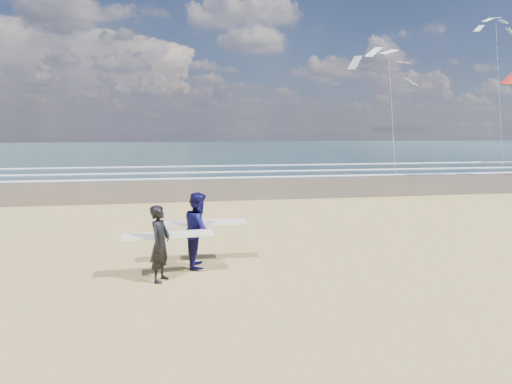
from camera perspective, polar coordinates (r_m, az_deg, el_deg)
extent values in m
cube|color=#4C3A28|center=(34.73, 23.48, 1.23)|extent=(220.00, 12.00, 0.01)
cube|color=#1A323A|center=(85.01, 3.00, 5.41)|extent=(220.00, 100.00, 0.02)
cube|color=white|center=(38.79, 19.59, 2.12)|extent=(220.00, 0.50, 0.05)
cube|color=white|center=(42.92, 16.51, 2.76)|extent=(220.00, 0.50, 0.05)
cube|color=white|center=(48.80, 13.11, 3.46)|extent=(220.00, 0.50, 0.05)
imported|color=black|center=(11.14, -11.91, -6.33)|extent=(0.66, 0.79, 1.84)
cube|color=silver|center=(11.45, -10.87, -5.28)|extent=(2.24, 0.71, 0.07)
imported|color=#0C0B3E|center=(12.15, -7.15, -4.69)|extent=(0.82, 1.01, 1.99)
cube|color=silver|center=(12.47, -6.32, -3.82)|extent=(2.20, 0.52, 0.07)
cube|color=slate|center=(37.27, 17.01, 2.02)|extent=(0.12, 0.12, 0.10)
cube|color=slate|center=(53.88, 28.46, 3.11)|extent=(0.12, 0.12, 0.10)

